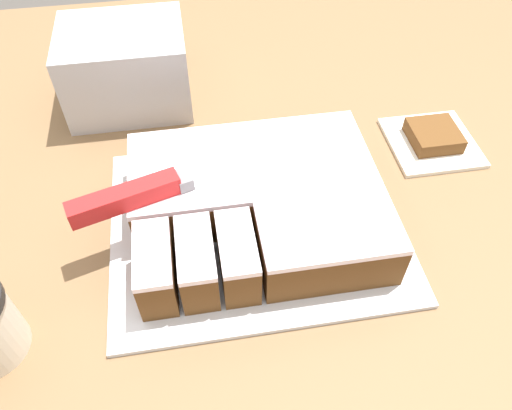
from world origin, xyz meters
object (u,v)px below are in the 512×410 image
(cake_board, at_px, (256,224))
(cake, at_px, (258,203))
(storage_box, at_px, (126,68))
(brownie, at_px, (434,135))
(knife, at_px, (148,191))

(cake_board, height_order, cake, cake)
(cake, xyz_separation_m, storage_box, (-0.15, 0.27, 0.02))
(storage_box, bearing_deg, cake_board, -61.91)
(cake_board, bearing_deg, brownie, 21.40)
(cake_board, relative_size, storage_box, 1.97)
(cake_board, height_order, knife, knife)
(cake_board, height_order, storage_box, storage_box)
(cake_board, xyz_separation_m, storage_box, (-0.15, 0.27, 0.05))
(cake, bearing_deg, brownie, 21.19)
(knife, height_order, storage_box, storage_box)
(brownie, xyz_separation_m, storage_box, (-0.41, 0.17, 0.04))
(brownie, height_order, storage_box, storage_box)
(knife, bearing_deg, storage_box, 79.37)
(storage_box, bearing_deg, brownie, -22.34)
(cake_board, xyz_separation_m, cake, (0.00, 0.00, 0.03))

